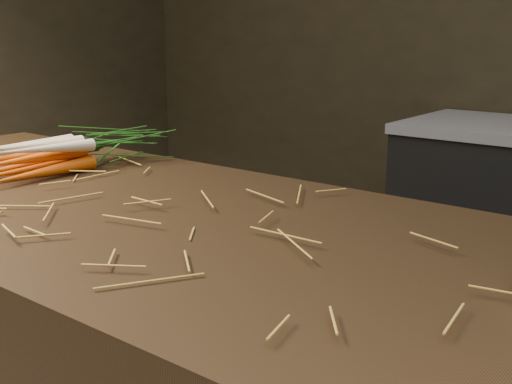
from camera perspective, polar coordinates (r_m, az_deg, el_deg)
straw_bedding at (r=0.96m, az=1.12°, el=-3.66°), size 1.40×0.60×0.02m
root_veg_bunch at (r=1.49m, az=-15.00°, el=3.74°), size 0.18×0.49×0.09m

